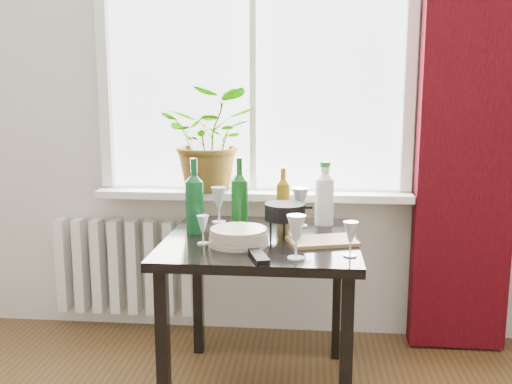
# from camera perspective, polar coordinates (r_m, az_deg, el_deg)

# --- Properties ---
(window) EXTENTS (1.72, 0.08, 1.62)m
(window) POSITION_cam_1_polar(r_m,az_deg,el_deg) (3.16, -0.24, 13.96)
(window) COLOR white
(window) RESTS_ON ground
(windowsill) EXTENTS (1.72, 0.20, 0.04)m
(windowsill) POSITION_cam_1_polar(r_m,az_deg,el_deg) (3.13, -0.35, -0.23)
(windowsill) COLOR white
(windowsill) RESTS_ON ground
(curtain) EXTENTS (0.50, 0.12, 2.56)m
(curtain) POSITION_cam_1_polar(r_m,az_deg,el_deg) (3.14, 20.54, 7.80)
(curtain) COLOR #34040A
(curtain) RESTS_ON ground
(radiator) EXTENTS (0.80, 0.10, 0.55)m
(radiator) POSITION_cam_1_polar(r_m,az_deg,el_deg) (3.43, -12.97, -7.26)
(radiator) COLOR white
(radiator) RESTS_ON ground
(table) EXTENTS (0.85, 0.85, 0.74)m
(table) POSITION_cam_1_polar(r_m,az_deg,el_deg) (2.59, 0.51, -6.54)
(table) COLOR black
(table) RESTS_ON ground
(potted_plant) EXTENTS (0.51, 0.45, 0.56)m
(potted_plant) POSITION_cam_1_polar(r_m,az_deg,el_deg) (3.12, -4.47, 5.28)
(potted_plant) COLOR #3C7820
(potted_plant) RESTS_ON windowsill
(wine_bottle_left) EXTENTS (0.11, 0.11, 0.35)m
(wine_bottle_left) POSITION_cam_1_polar(r_m,az_deg,el_deg) (2.62, -6.17, -0.32)
(wine_bottle_left) COLOR #0D461E
(wine_bottle_left) RESTS_ON table
(wine_bottle_right) EXTENTS (0.10, 0.10, 0.35)m
(wine_bottle_right) POSITION_cam_1_polar(r_m,az_deg,el_deg) (2.69, -1.64, -0.07)
(wine_bottle_right) COLOR #0E4813
(wine_bottle_right) RESTS_ON table
(bottle_amber) EXTENTS (0.08, 0.08, 0.28)m
(bottle_amber) POSITION_cam_1_polar(r_m,az_deg,el_deg) (2.85, 2.73, -0.20)
(bottle_amber) COLOR #7C570D
(bottle_amber) RESTS_ON table
(cleaning_bottle) EXTENTS (0.12, 0.12, 0.32)m
(cleaning_bottle) POSITION_cam_1_polar(r_m,az_deg,el_deg) (2.79, 6.87, -0.06)
(cleaning_bottle) COLOR white
(cleaning_bottle) RESTS_ON table
(wineglass_front_right) EXTENTS (0.09, 0.09, 0.18)m
(wineglass_front_right) POSITION_cam_1_polar(r_m,az_deg,el_deg) (2.23, 4.04, -4.47)
(wineglass_front_right) COLOR silver
(wineglass_front_right) RESTS_ON table
(wineglass_far_right) EXTENTS (0.08, 0.08, 0.14)m
(wineglass_far_right) POSITION_cam_1_polar(r_m,az_deg,el_deg) (2.29, 9.43, -4.63)
(wineglass_far_right) COLOR silver
(wineglass_far_right) RESTS_ON table
(wineglass_back_center) EXTENTS (0.09, 0.09, 0.19)m
(wineglass_back_center) POSITION_cam_1_polar(r_m,az_deg,el_deg) (2.75, 4.44, -1.47)
(wineglass_back_center) COLOR silver
(wineglass_back_center) RESTS_ON table
(wineglass_back_left) EXTENTS (0.09, 0.09, 0.18)m
(wineglass_back_left) POSITION_cam_1_polar(r_m,az_deg,el_deg) (2.83, -3.74, -1.26)
(wineglass_back_left) COLOR silver
(wineglass_back_left) RESTS_ON table
(wineglass_front_left) EXTENTS (0.07, 0.07, 0.13)m
(wineglass_front_left) POSITION_cam_1_polar(r_m,az_deg,el_deg) (2.45, -5.34, -3.77)
(wineglass_front_left) COLOR silver
(wineglass_front_left) RESTS_ON table
(plate_stack) EXTENTS (0.27, 0.27, 0.07)m
(plate_stack) POSITION_cam_1_polar(r_m,az_deg,el_deg) (2.44, -1.76, -4.48)
(plate_stack) COLOR beige
(plate_stack) RESTS_ON table
(fondue_pot) EXTENTS (0.22, 0.19, 0.14)m
(fondue_pot) POSITION_cam_1_polar(r_m,az_deg,el_deg) (2.60, 2.91, -2.71)
(fondue_pot) COLOR black
(fondue_pot) RESTS_ON table
(tv_remote) EXTENTS (0.10, 0.18, 0.02)m
(tv_remote) POSITION_cam_1_polar(r_m,az_deg,el_deg) (2.24, 0.28, -6.45)
(tv_remote) COLOR black
(tv_remote) RESTS_ON table
(cutting_board) EXTENTS (0.33, 0.26, 0.02)m
(cutting_board) POSITION_cam_1_polar(r_m,az_deg,el_deg) (2.49, 6.62, -4.90)
(cutting_board) COLOR #997145
(cutting_board) RESTS_ON table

